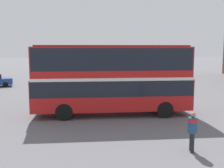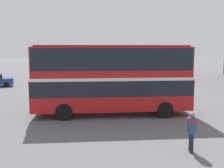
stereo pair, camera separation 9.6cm
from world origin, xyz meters
name	(u,v)px [view 1 (the left image)]	position (x,y,z in m)	size (l,w,h in m)	color
ground_plane	(112,111)	(0.00, 0.00, 0.00)	(240.00, 240.00, 0.00)	slate
double_decker_bus	(112,75)	(-0.18, -0.96, 2.68)	(10.54, 3.50, 4.66)	red
pedestrian_foreground	(192,128)	(2.03, -7.94, 1.07)	(0.54, 0.54, 1.75)	#232328
parked_car_kerb_near	(90,76)	(0.23, 17.27, 0.82)	(4.55, 2.55, 1.61)	slate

